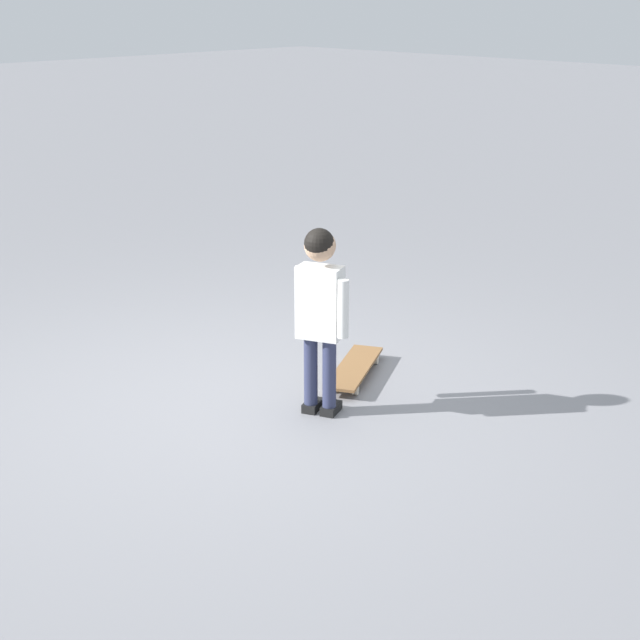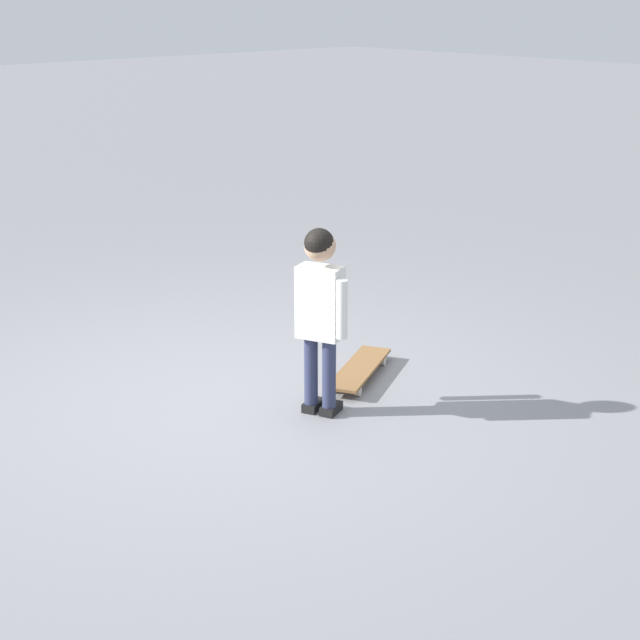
% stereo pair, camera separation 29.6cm
% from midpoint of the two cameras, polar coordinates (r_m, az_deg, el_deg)
% --- Properties ---
extents(ground_plane, '(50.00, 50.00, 0.00)m').
position_cam_midpoint_polar(ground_plane, '(5.66, -4.16, -4.68)').
color(ground_plane, gray).
extents(child_person, '(0.41, 0.25, 1.06)m').
position_cam_midpoint_polar(child_person, '(5.24, 1.62, 1.09)').
color(child_person, '#2D3351').
rests_on(child_person, ground).
extents(skateboard, '(0.52, 0.74, 0.07)m').
position_cam_midpoint_polar(skateboard, '(5.93, 3.74, -2.90)').
color(skateboard, olive).
rests_on(skateboard, ground).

